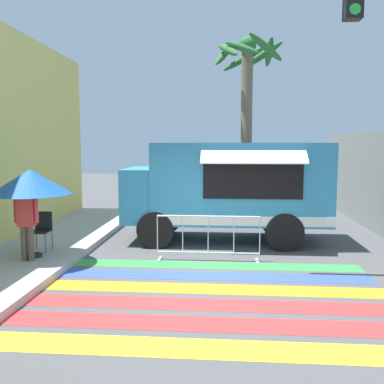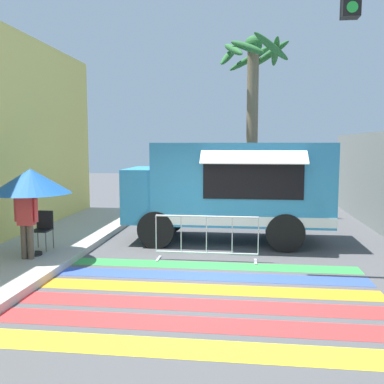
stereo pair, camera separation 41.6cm
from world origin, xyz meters
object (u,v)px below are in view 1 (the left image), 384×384
vendor_person (26,219)px  barricade_front (208,238)px  folding_chair (42,227)px  patio_umbrella (30,182)px  food_truck (225,186)px  traffic_signal_pole (384,56)px  palm_tree (247,94)px

vendor_person → barricade_front: size_ratio=0.68×
folding_chair → barricade_front: folding_chair is taller
patio_umbrella → barricade_front: bearing=8.2°
food_truck → traffic_signal_pole: size_ratio=0.85×
folding_chair → palm_tree: palm_tree is taller
patio_umbrella → barricade_front: (3.79, 0.55, -1.28)m
vendor_person → palm_tree: 8.86m
food_truck → barricade_front: 2.29m
folding_chair → barricade_front: (3.84, -0.03, -0.18)m
vendor_person → barricade_front: (3.77, 0.85, -0.52)m
traffic_signal_pole → barricade_front: size_ratio=2.70×
vendor_person → barricade_front: vendor_person is taller
barricade_front → palm_tree: 7.02m
vendor_person → barricade_front: 3.90m
food_truck → traffic_signal_pole: 5.00m
traffic_signal_pole → vendor_person: (-7.06, 0.10, -3.20)m
folding_chair → food_truck: bearing=17.1°
barricade_front → vendor_person: bearing=-167.3°
traffic_signal_pole → folding_chair: traffic_signal_pole is taller
folding_chair → vendor_person: vendor_person is taller
barricade_front → palm_tree: size_ratio=0.37×
patio_umbrella → palm_tree: (4.88, 6.34, 2.53)m
folding_chair → palm_tree: 8.41m
traffic_signal_pole → folding_chair: (-7.12, 0.98, -3.53)m
traffic_signal_pole → patio_umbrella: 7.50m
palm_tree → patio_umbrella: bearing=-127.6°
vendor_person → folding_chair: bearing=88.9°
patio_umbrella → vendor_person: (0.02, -0.30, -0.76)m
patio_umbrella → traffic_signal_pole: bearing=-3.3°
food_truck → patio_umbrella: 4.89m
vendor_person → patio_umbrella: bearing=88.9°
folding_chair → palm_tree: size_ratio=0.14×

